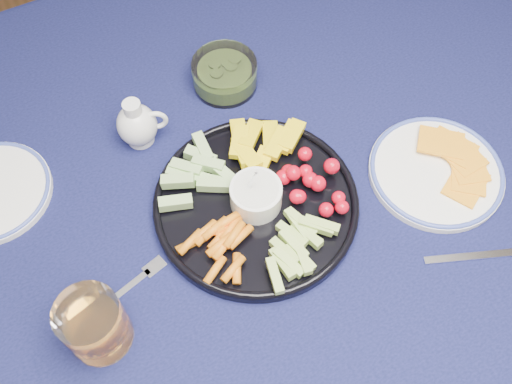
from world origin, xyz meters
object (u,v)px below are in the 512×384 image
juice_tumbler (96,326)px  cheese_plate (437,171)px  pickle_bowl (225,75)px  dining_table (279,170)px  crudite_platter (255,201)px  creamer_pitcher (138,124)px

juice_tumbler → cheese_plate: bearing=0.0°
pickle_bowl → cheese_plate: 0.40m
pickle_bowl → cheese_plate: pickle_bowl is taller
dining_table → pickle_bowl: 0.19m
crudite_platter → creamer_pitcher: (-0.11, 0.21, 0.02)m
dining_table → cheese_plate: size_ratio=7.69×
crudite_platter → juice_tumbler: bearing=-163.5°
crudite_platter → pickle_bowl: (0.07, 0.25, 0.01)m
dining_table → crudite_platter: crudite_platter is taller
creamer_pitcher → pickle_bowl: creamer_pitcher is taller
pickle_bowl → creamer_pitcher: bearing=-166.6°
crudite_platter → cheese_plate: crudite_platter is taller
dining_table → creamer_pitcher: (-0.20, 0.11, 0.13)m
crudite_platter → pickle_bowl: 0.26m
creamer_pitcher → cheese_plate: size_ratio=0.43×
creamer_pitcher → cheese_plate: bearing=-36.3°
crudite_platter → juice_tumbler: 0.29m
crudite_platter → cheese_plate: (0.29, -0.08, -0.01)m
cheese_plate → juice_tumbler: juice_tumbler is taller
dining_table → pickle_bowl: (-0.03, 0.16, 0.11)m
crudite_platter → cheese_plate: bearing=-16.2°
dining_table → juice_tumbler: juice_tumbler is taller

